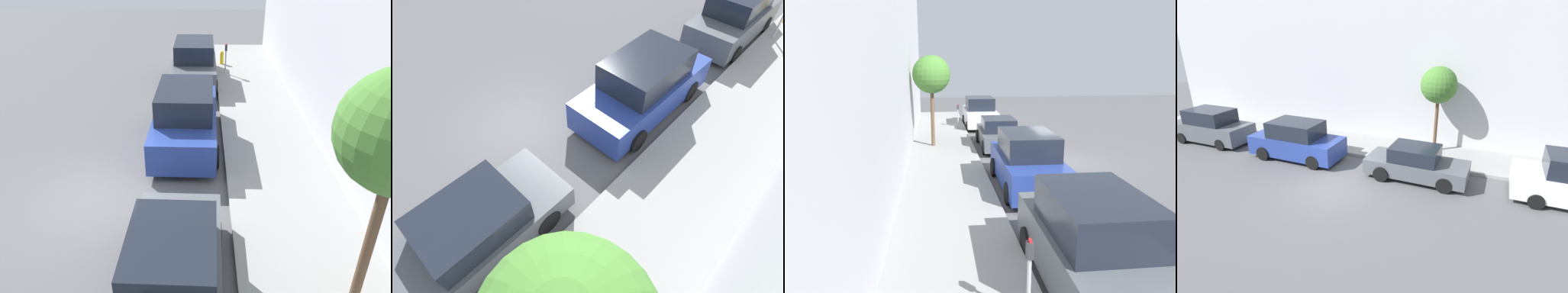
% 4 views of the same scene
% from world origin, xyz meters
% --- Properties ---
extents(ground_plane, '(60.00, 60.00, 0.00)m').
position_xyz_m(ground_plane, '(0.00, 0.00, 0.00)').
color(ground_plane, '#515154').
extents(sidewalk, '(3.09, 32.00, 0.15)m').
position_xyz_m(sidewalk, '(5.05, 0.00, 0.07)').
color(sidewalk, gray).
rests_on(sidewalk, ground_plane).
extents(parked_suv_nearest, '(2.08, 4.82, 1.98)m').
position_xyz_m(parked_suv_nearest, '(2.44, -9.46, 0.93)').
color(parked_suv_nearest, silver).
rests_on(parked_suv_nearest, ground_plane).
extents(parked_sedan_second, '(1.92, 4.55, 1.54)m').
position_xyz_m(parked_sedan_second, '(2.25, -3.14, 0.72)').
color(parked_sedan_second, '#4C5156').
rests_on(parked_sedan_second, ground_plane).
extents(parked_suv_third, '(2.08, 4.84, 1.98)m').
position_xyz_m(parked_suv_third, '(2.26, 3.18, 0.93)').
color(parked_suv_third, navy).
rests_on(parked_suv_third, ground_plane).
extents(parked_suv_fourth, '(2.08, 4.82, 1.98)m').
position_xyz_m(parked_suv_fourth, '(2.43, 9.27, 0.93)').
color(parked_suv_fourth, '#4C5156').
rests_on(parked_suv_fourth, ground_plane).
extents(parking_meter_near, '(0.11, 0.15, 1.46)m').
position_xyz_m(parking_meter_near, '(3.95, -8.74, 1.04)').
color(parking_meter_near, '#ADADB2').
rests_on(parking_meter_near, sidewalk).
extents(parking_meter_far, '(0.11, 0.15, 1.47)m').
position_xyz_m(parking_meter_far, '(3.95, 10.24, 1.05)').
color(parking_meter_far, '#ADADB2').
rests_on(parking_meter_far, sidewalk).
extents(street_tree, '(1.85, 1.85, 4.49)m').
position_xyz_m(street_tree, '(5.54, -3.32, 3.68)').
color(street_tree, brown).
rests_on(street_tree, sidewalk).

